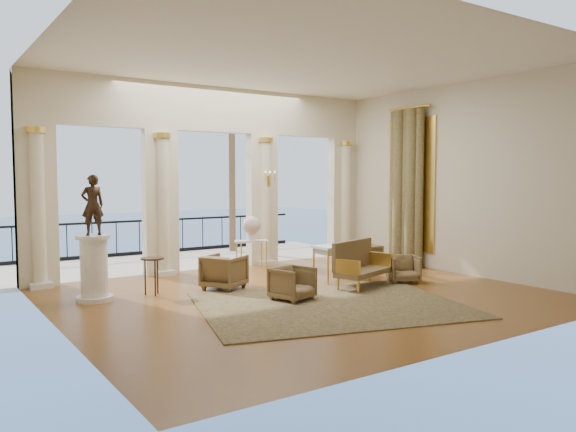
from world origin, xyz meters
TOP-DOWN VIEW (x-y plane):
  - floor at (0.00, 0.00)m, footprint 9.00×9.00m
  - room_walls at (0.00, -1.12)m, footprint 9.00×9.00m
  - arcade at (-0.00, 3.82)m, footprint 9.00×0.56m
  - terrace at (0.00, 5.80)m, footprint 10.00×3.60m
  - balustrade at (0.00, 7.40)m, footprint 9.00×0.06m
  - palm_tree at (2.00, 6.60)m, footprint 2.00×2.00m
  - curtain at (4.28, 1.50)m, footprint 0.33×1.40m
  - window_frame at (4.47, 1.50)m, footprint 0.04×1.60m
  - wall_sconce at (1.40, 3.51)m, footprint 0.30×0.11m
  - rug at (-0.12, -0.95)m, footprint 5.38×4.68m
  - armchair_a at (-0.43, -0.22)m, footprint 0.82×0.79m
  - armchair_b at (2.60, -0.10)m, footprint 0.84×0.83m
  - armchair_c at (3.21, 1.80)m, footprint 0.66×0.70m
  - armchair_d at (-0.98, 1.45)m, footprint 0.99×1.01m
  - settee at (1.47, 0.06)m, footprint 1.58×1.04m
  - game_table at (1.56, 0.80)m, footprint 1.18×0.67m
  - pedestal at (-3.50, 1.80)m, footprint 0.67×0.67m
  - statue at (-3.50, 1.80)m, footprint 0.41×0.28m
  - console_table at (0.61, 3.05)m, footprint 0.85×0.56m
  - urn at (0.61, 3.05)m, footprint 0.44×0.44m
  - side_table at (-2.42, 1.69)m, footprint 0.45×0.45m

SIDE VIEW (x-z plane):
  - terrace at x=0.00m, z-range -0.10..0.00m
  - floor at x=0.00m, z-range 0.00..0.00m
  - rug at x=-0.12m, z-range 0.00..0.02m
  - armchair_b at x=2.60m, z-range 0.00..0.65m
  - armchair_c at x=3.21m, z-range 0.00..0.66m
  - armchair_a at x=-0.43m, z-range 0.00..0.69m
  - armchair_d at x=-0.98m, z-range 0.00..0.78m
  - balustrade at x=0.00m, z-range -0.11..0.92m
  - settee at x=1.47m, z-range -0.01..0.96m
  - pedestal at x=-3.50m, z-range -0.02..1.20m
  - console_table at x=0.61m, z-range 0.25..1.00m
  - side_table at x=-2.42m, z-range 0.26..1.00m
  - game_table at x=1.56m, z-range 0.32..1.11m
  - urn at x=0.61m, z-range 0.79..1.38m
  - statue at x=-3.50m, z-range 1.23..2.34m
  - curtain at x=4.28m, z-range -0.03..4.06m
  - window_frame at x=4.47m, z-range 0.40..3.80m
  - wall_sconce at x=1.40m, z-range 2.06..2.40m
  - arcade at x=0.00m, z-range 0.33..4.83m
  - room_walls at x=0.00m, z-range -1.62..7.38m
  - palm_tree at x=2.00m, z-range 1.84..6.34m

